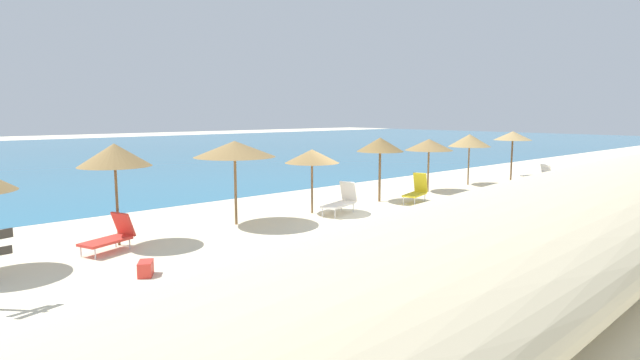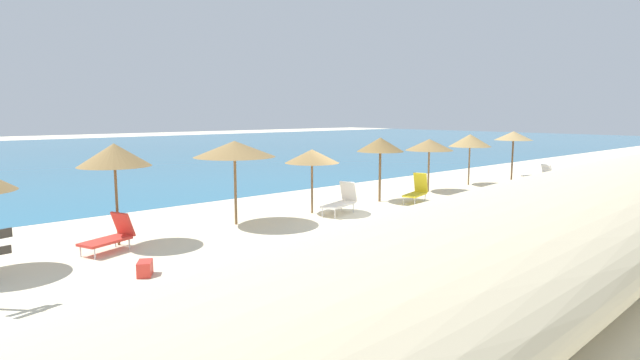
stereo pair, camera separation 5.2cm
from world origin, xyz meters
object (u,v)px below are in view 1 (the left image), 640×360
Objects in this scene: beach_umbrella_7 at (513,136)px; lounge_chair_1 at (341,201)px; beach_umbrella_4 at (380,145)px; lounge_chair_2 at (111,236)px; lounge_chair_4 at (417,190)px; beach_umbrella_5 at (429,145)px; beach_umbrella_6 at (470,140)px; cooler_box at (146,269)px; beach_ball at (595,181)px; beach_umbrella_1 at (114,155)px; lounge_chair_0 at (538,174)px; beach_umbrella_3 at (312,156)px; beach_umbrella_2 at (235,149)px.

lounge_chair_1 is (-13.52, -0.50, -1.95)m from beach_umbrella_7.
lounge_chair_2 is (-11.12, -0.36, -1.94)m from beach_umbrella_4.
lounge_chair_1 is 4.03m from lounge_chair_4.
beach_umbrella_4 is 11.29m from lounge_chair_2.
lounge_chair_2 is (-14.80, -0.60, -1.78)m from beach_umbrella_5.
beach_umbrella_6 is 18.79m from cooler_box.
beach_ball is (11.62, -2.77, -0.37)m from lounge_chair_4.
beach_umbrella_1 reaches higher than lounge_chair_2.
beach_umbrella_1 is 1.68× the size of lounge_chair_0.
lounge_chair_4 is 12.39m from cooler_box.
beach_umbrella_5 reaches higher than lounge_chair_0.
beach_umbrella_1 is 7.02m from beach_umbrella_3.
beach_ball is at bearing -37.31° from beach_umbrella_6.
beach_umbrella_5 is at bearing 12.02° from cooler_box.
beach_umbrella_7 is (17.33, -0.58, -0.07)m from beach_umbrella_2.
beach_umbrella_4 is 1.76× the size of lounge_chair_2.
beach_umbrella_4 reaches higher than lounge_chair_2.
lounge_chair_0 is 2.79m from beach_ball.
beach_ball is at bearing -12.14° from beach_umbrella_2.
beach_umbrella_2 is at bearing 179.98° from beach_umbrella_6.
beach_umbrella_5 is 0.92× the size of beach_umbrella_7.
beach_umbrella_1 is 23.82m from beach_ball.
lounge_chair_4 is at bearing -167.09° from beach_umbrella_6.
beach_umbrella_3 is at bearing 166.45° from beach_ball.
beach_umbrella_5 is at bearing -107.96° from lounge_chair_2.
lounge_chair_0 is 10.36m from lounge_chair_4.
beach_umbrella_1 is 1.86× the size of lounge_chair_4.
beach_umbrella_3 is 9.08× the size of beach_ball.
beach_ball is (16.33, -3.93, -1.98)m from beach_umbrella_3.
cooler_box is at bearing -165.36° from beach_umbrella_4.
lounge_chair_0 is (0.85, -1.13, -2.08)m from beach_umbrella_7.
lounge_chair_0 is at bearing 3.76° from cooler_box.
lounge_chair_2 is at bearing -178.10° from beach_umbrella_6.
lounge_chair_4 is at bearing -114.08° from lounge_chair_2.
beach_umbrella_6 is 1.71× the size of lounge_chair_2.
beach_umbrella_2 is 1.82× the size of lounge_chair_2.
beach_umbrella_5 is 6.83m from beach_umbrella_7.
beach_umbrella_3 reaches higher than lounge_chair_0.
lounge_chair_1 is 3.67× the size of cooler_box.
beach_ball is (2.12, -3.61, -2.30)m from beach_umbrella_7.
beach_umbrella_5 is at bearing -78.43° from lounge_chair_4.
beach_umbrella_4 reaches higher than cooler_box.
lounge_chair_4 is at bearing -6.42° from beach_umbrella_1.
lounge_chair_0 is 1.11× the size of lounge_chair_4.
beach_umbrella_3 is 0.95× the size of beach_umbrella_5.
lounge_chair_0 is 6.54× the size of beach_ball.
cooler_box is at bearing 116.51° from lounge_chair_0.
beach_umbrella_1 reaches higher than beach_ball.
lounge_chair_2 is (-21.60, -0.03, -2.01)m from beach_umbrella_7.
beach_umbrella_2 is at bearing 177.93° from beach_umbrella_4.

